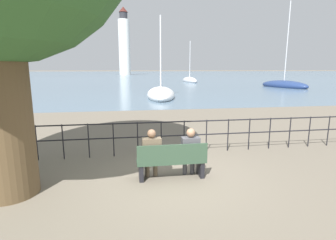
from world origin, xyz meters
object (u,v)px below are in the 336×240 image
(sailboat_0, at_px, (190,81))
(sailboat_1, at_px, (284,85))
(seated_person_right, at_px, (190,150))
(sailboat_2, at_px, (161,94))
(seated_person_left, at_px, (152,152))
(harbor_lighthouse, at_px, (124,44))
(park_bench, at_px, (172,162))

(sailboat_0, distance_m, sailboat_1, 19.77)
(seated_person_right, relative_size, sailboat_2, 0.14)
(seated_person_left, bearing_deg, sailboat_1, 52.86)
(harbor_lighthouse, bearing_deg, park_bench, -89.37)
(park_bench, relative_size, harbor_lighthouse, 0.06)
(seated_person_left, bearing_deg, sailboat_2, 81.84)
(seated_person_left, relative_size, sailboat_2, 0.15)
(seated_person_right, bearing_deg, sailboat_2, 84.72)
(seated_person_right, bearing_deg, harbor_lighthouse, 90.87)
(sailboat_1, relative_size, harbor_lighthouse, 0.42)
(sailboat_0, distance_m, harbor_lighthouse, 72.23)
(park_bench, xyz_separation_m, seated_person_left, (-0.47, 0.07, 0.25))
(sailboat_0, bearing_deg, park_bench, -106.71)
(park_bench, distance_m, harbor_lighthouse, 116.97)
(sailboat_1, bearing_deg, sailboat_2, -165.45)
(seated_person_left, height_order, sailboat_0, sailboat_0)
(sailboat_1, relative_size, sailboat_2, 1.45)
(seated_person_left, height_order, sailboat_2, sailboat_2)
(seated_person_left, relative_size, sailboat_0, 0.15)
(seated_person_left, distance_m, harbor_lighthouse, 116.86)
(seated_person_left, xyz_separation_m, sailboat_2, (2.67, 18.60, -0.39))
(sailboat_1, distance_m, sailboat_2, 22.20)
(seated_person_right, bearing_deg, seated_person_left, -179.94)
(harbor_lighthouse, bearing_deg, seated_person_right, -89.13)
(sailboat_1, bearing_deg, seated_person_right, -140.05)
(sailboat_0, bearing_deg, seated_person_right, -106.18)
(park_bench, xyz_separation_m, sailboat_0, (11.76, 46.43, -0.10))
(seated_person_right, height_order, sailboat_1, sailboat_1)
(seated_person_left, distance_m, seated_person_right, 0.95)
(seated_person_left, bearing_deg, seated_person_right, 0.06)
(sailboat_0, bearing_deg, sailboat_1, -62.40)
(sailboat_2, bearing_deg, seated_person_right, -88.63)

